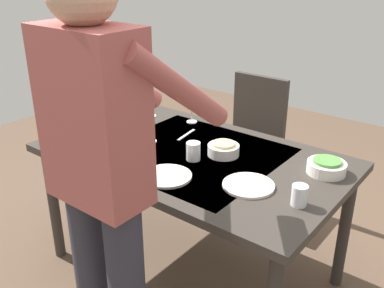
% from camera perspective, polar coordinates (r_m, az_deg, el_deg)
% --- Properties ---
extents(ground_plane, '(6.00, 6.00, 0.00)m').
position_cam_1_polar(ground_plane, '(2.64, 0.00, -15.84)').
color(ground_plane, brown).
extents(dining_table, '(1.55, 0.92, 0.74)m').
position_cam_1_polar(dining_table, '(2.27, 0.00, -2.82)').
color(dining_table, '#332D28').
rests_on(dining_table, ground_plane).
extents(chair_near, '(0.40, 0.40, 0.91)m').
position_cam_1_polar(chair_near, '(3.04, 7.71, 1.29)').
color(chair_near, black).
rests_on(chair_near, ground_plane).
extents(person_server, '(0.42, 0.61, 1.69)m').
position_cam_1_polar(person_server, '(1.57, -11.51, -3.95)').
color(person_server, '#2D2D38').
rests_on(person_server, ground_plane).
extents(wine_bottle, '(0.07, 0.07, 0.30)m').
position_cam_1_polar(wine_bottle, '(2.42, -18.15, 2.37)').
color(wine_bottle, black).
rests_on(wine_bottle, dining_table).
extents(wine_glass_left, '(0.07, 0.07, 0.15)m').
position_cam_1_polar(wine_glass_left, '(2.34, -5.48, 2.64)').
color(wine_glass_left, white).
rests_on(wine_glass_left, dining_table).
extents(wine_glass_right, '(0.07, 0.07, 0.15)m').
position_cam_1_polar(wine_glass_right, '(2.61, -0.02, 5.00)').
color(wine_glass_right, white).
rests_on(wine_glass_right, dining_table).
extents(water_cup_near_left, '(0.07, 0.07, 0.10)m').
position_cam_1_polar(water_cup_near_left, '(2.34, -15.50, 0.40)').
color(water_cup_near_left, silver).
rests_on(water_cup_near_left, dining_table).
extents(water_cup_near_right, '(0.07, 0.07, 0.09)m').
position_cam_1_polar(water_cup_near_right, '(2.15, 0.17, -0.95)').
color(water_cup_near_right, silver).
rests_on(water_cup_near_right, dining_table).
extents(water_cup_far_left, '(0.07, 0.07, 0.09)m').
position_cam_1_polar(water_cup_far_left, '(1.83, 13.84, -6.53)').
color(water_cup_far_left, silver).
rests_on(water_cup_far_left, dining_table).
extents(serving_bowl_pasta, '(0.30, 0.30, 0.07)m').
position_cam_1_polar(serving_bowl_pasta, '(2.64, -8.86, 3.26)').
color(serving_bowl_pasta, white).
rests_on(serving_bowl_pasta, dining_table).
extents(side_bowl_salad, '(0.18, 0.18, 0.07)m').
position_cam_1_polar(side_bowl_salad, '(2.12, 17.15, -2.83)').
color(side_bowl_salad, white).
rests_on(side_bowl_salad, dining_table).
extents(side_bowl_bread, '(0.16, 0.16, 0.07)m').
position_cam_1_polar(side_bowl_bread, '(2.21, 4.12, -0.65)').
color(side_bowl_bread, white).
rests_on(side_bowl_bread, dining_table).
extents(dinner_plate_near, '(0.23, 0.23, 0.01)m').
position_cam_1_polar(dinner_plate_near, '(1.94, 7.38, -5.36)').
color(dinner_plate_near, white).
rests_on(dinner_plate_near, dining_table).
extents(dinner_plate_far, '(0.23, 0.23, 0.01)m').
position_cam_1_polar(dinner_plate_far, '(2.00, -3.30, -4.20)').
color(dinner_plate_far, white).
rests_on(dinner_plate_far, dining_table).
extents(table_fork, '(0.04, 0.18, 0.00)m').
position_cam_1_polar(table_fork, '(2.46, -0.74, 1.22)').
color(table_fork, silver).
rests_on(table_fork, dining_table).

